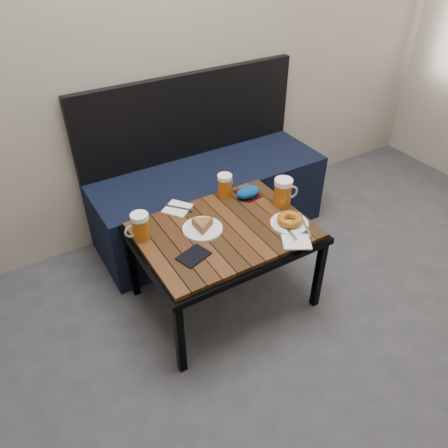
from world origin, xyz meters
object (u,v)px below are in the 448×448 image
plate_pie (202,226)px  beer_mug_centre (225,185)px  knit_pouch (248,192)px  beer_mug_right (283,192)px  passport_burgundy (248,194)px  beer_mug_left (140,226)px  cafe_table (224,236)px  plate_bagel (290,221)px  passport_navy (194,256)px  bench (208,193)px

plate_pie → beer_mug_centre: bearing=39.7°
plate_pie → knit_pouch: bearing=20.7°
knit_pouch → beer_mug_right: bearing=-52.5°
beer_mug_right → passport_burgundy: 0.21m
beer_mug_right → knit_pouch: beer_mug_right is taller
beer_mug_left → beer_mug_centre: beer_mug_left is taller
cafe_table → plate_bagel: plate_bagel is taller
cafe_table → knit_pouch: (0.25, 0.17, 0.07)m
beer_mug_centre → beer_mug_right: bearing=-73.7°
plate_pie → knit_pouch: knit_pouch is taller
passport_burgundy → knit_pouch: (-0.01, -0.02, 0.03)m
plate_pie → plate_bagel: plate_pie is taller
beer_mug_left → plate_pie: 0.29m
beer_mug_centre → plate_pie: (-0.25, -0.21, -0.04)m
beer_mug_right → cafe_table: bearing=-167.3°
plate_pie → passport_navy: size_ratio=1.40×
beer_mug_left → plate_bagel: (0.65, -0.27, -0.05)m
bench → beer_mug_centre: bench is taller
beer_mug_right → plate_bagel: bearing=-107.0°
cafe_table → plate_pie: size_ratio=4.40×
beer_mug_right → knit_pouch: size_ratio=1.08×
passport_burgundy → knit_pouch: 0.04m
cafe_table → plate_pie: 0.12m
beer_mug_centre → plate_bagel: size_ratio=0.52×
plate_pie → passport_burgundy: (0.36, 0.15, -0.02)m
bench → passport_burgundy: bench is taller
cafe_table → passport_burgundy: passport_burgundy is taller
passport_navy → knit_pouch: bearing=102.6°
bench → beer_mug_right: 0.63m
beer_mug_left → passport_burgundy: (0.63, 0.05, -0.06)m
cafe_table → passport_burgundy: bearing=36.1°
cafe_table → plate_bagel: 0.32m
beer_mug_centre → beer_mug_right: size_ratio=0.83×
beer_mug_right → passport_navy: (-0.58, -0.13, -0.07)m
beer_mug_centre → beer_mug_right: beer_mug_right is taller
cafe_table → beer_mug_left: (-0.36, 0.14, 0.11)m
bench → knit_pouch: size_ratio=10.30×
plate_pie → plate_bagel: size_ratio=0.81×
bench → beer_mug_right: bench is taller
plate_pie → knit_pouch: 0.37m
passport_navy → beer_mug_right: bearing=84.4°
plate_bagel → knit_pouch: knit_pouch is taller
bench → passport_navy: bench is taller
bench → plate_bagel: 0.75m
plate_bagel → cafe_table: bearing=154.8°
knit_pouch → passport_navy: bearing=-149.4°
beer_mug_left → passport_navy: beer_mug_left is taller
plate_bagel → bench: bearing=94.3°
passport_navy → passport_burgundy: same height
cafe_table → beer_mug_right: size_ratio=5.71×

